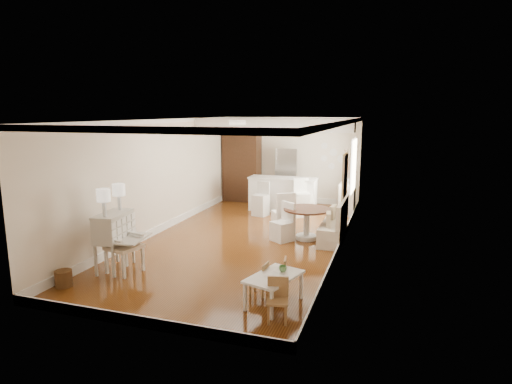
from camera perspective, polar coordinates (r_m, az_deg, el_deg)
The scene contains 20 objects.
room at distance 10.15m, azimuth -0.62°, elevation 5.03°, with size 9.00×9.04×2.82m.
secretary_bureau at distance 8.60m, azimuth -18.36°, elevation -6.26°, with size 0.87×0.89×1.11m, color beige.
gustavian_armchair at distance 8.40m, azimuth -17.19°, elevation -6.87°, with size 0.59×0.59×1.03m, color silver.
wicker_basket at distance 8.24m, azimuth -24.27°, elevation -10.46°, with size 0.29×0.29×0.29m, color #57361B.
kids_table at distance 6.84m, azimuth 2.41°, elevation -12.93°, with size 0.58×0.96×0.48m, color white.
kids_chair_a at distance 7.15m, azimuth 0.38°, elevation -11.48°, with size 0.28×0.28×0.57m, color #9A7646.
kids_chair_b at distance 7.25m, azimuth 2.88°, elevation -10.99°, with size 0.29×0.29×0.61m, color #9F7448.
kids_chair_c at distance 6.32m, azimuth 2.88°, elevation -14.23°, with size 0.31×0.31×0.64m, color #A77A4C.
banquette at distance 10.14m, azimuth 10.24°, elevation -3.71°, with size 0.52×1.60×0.98m, color silver.
dining_table at distance 10.18m, azimuth 6.76°, elevation -4.25°, with size 1.09×1.09×0.75m, color #4A2617.
slip_chair_near at distance 10.00m, azimuth 3.53°, elevation -4.01°, with size 0.43×0.45×0.90m, color white.
slip_chair_far at distance 10.74m, azimuth 3.65°, elevation -2.63°, with size 0.49×0.51×1.03m, color white.
breakfast_counter at distance 12.99m, azimuth 3.58°, elevation -0.29°, with size 2.05×0.65×1.03m, color white.
bar_stool_left at distance 12.38m, azimuth 0.62°, elevation -0.94°, with size 0.39×0.39×0.98m, color silver.
bar_stool_right at distance 12.35m, azimuth 6.13°, elevation -0.77°, with size 0.43×0.43×1.09m, color white.
pantry_cabinet at distance 14.40m, azimuth -1.88°, elevation 3.37°, with size 1.20×0.60×2.30m, color #381E11.
fridge at distance 13.88m, azimuth 5.49°, elevation 2.01°, with size 0.75×0.65×1.80m, color silver.
sideboard at distance 12.97m, azimuth 12.07°, elevation -0.78°, with size 0.43×0.96×0.92m, color white.
pencil_cup at distance 6.89m, azimuth 3.60°, elevation -10.17°, with size 0.12×0.12×0.10m, color #67A560.
branch_vase at distance 12.89m, azimuth 12.06°, elevation 1.62°, with size 0.17×0.17×0.18m, color white.
Camera 1 is at (3.28, -9.25, 2.98)m, focal length 30.00 mm.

